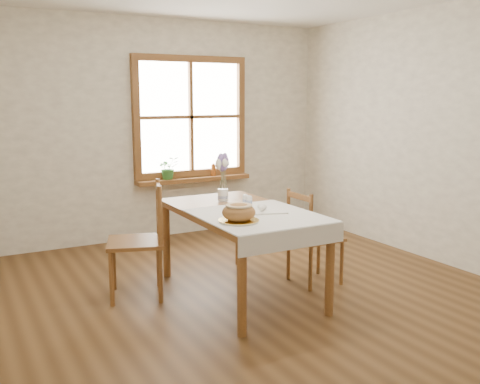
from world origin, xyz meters
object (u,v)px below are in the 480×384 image
object	(u,v)px
dining_table	(240,219)
chair_right	(315,236)
chair_left	(135,240)
flower_vase	(223,196)
bread_plate	(239,221)

from	to	relation	value
dining_table	chair_right	world-z (taller)	chair_right
dining_table	chair_left	world-z (taller)	chair_left
flower_vase	chair_right	bearing A→B (deg)	-32.43
flower_vase	chair_left	bearing A→B (deg)	-179.81
chair_left	chair_right	world-z (taller)	chair_left
chair_right	bread_plate	bearing A→B (deg)	110.34
dining_table	flower_vase	bearing A→B (deg)	84.95
bread_plate	flower_vase	size ratio (longest dim) A/B	2.82
flower_vase	bread_plate	bearing A→B (deg)	-109.03
dining_table	chair_left	distance (m)	0.91
dining_table	chair_left	bearing A→B (deg)	154.44
chair_left	dining_table	bearing A→B (deg)	82.55
chair_left	bread_plate	xyz separation A→B (m)	(0.55, -0.82, 0.28)
chair_right	bread_plate	distance (m)	1.12
chair_left	flower_vase	distance (m)	0.89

